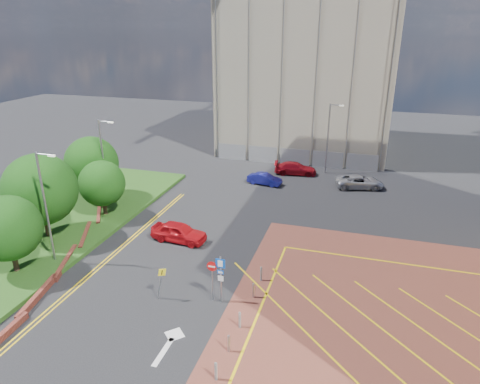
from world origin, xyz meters
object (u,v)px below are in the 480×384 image
at_px(tree_a, 8,228).
at_px(car_red_back, 295,168).
at_px(tree_b, 40,190).
at_px(car_blue_back, 265,179).
at_px(tree_d, 92,163).
at_px(car_red_left, 179,232).
at_px(tree_c, 102,183).
at_px(car_silver_back, 359,182).
at_px(lamp_left_near, 46,203).
at_px(lamp_back, 329,136).
at_px(sign_cluster, 217,274).
at_px(warning_sign, 161,280).
at_px(lamp_left_far, 104,160).

height_order(tree_a, car_red_back, tree_a).
distance_m(tree_b, car_blue_back, 22.27).
xyz_separation_m(tree_d, car_red_left, (11.18, -5.31, -3.11)).
relative_size(tree_c, car_silver_back, 0.99).
distance_m(lamp_left_near, lamp_back, 30.80).
relative_size(tree_d, car_red_left, 1.36).
height_order(car_red_left, car_silver_back, car_red_left).
distance_m(tree_b, car_silver_back, 30.38).
xyz_separation_m(car_red_left, car_blue_back, (3.47, 14.52, -0.15)).
bearing_deg(sign_cluster, lamp_back, 82.03).
bearing_deg(car_red_left, warning_sign, -159.60).
relative_size(tree_c, car_blue_back, 1.33).
bearing_deg(warning_sign, car_blue_back, 86.70).
bearing_deg(tree_c, car_silver_back, 33.13).
bearing_deg(sign_cluster, car_silver_back, 71.62).
bearing_deg(car_silver_back, car_red_back, 56.78).
bearing_deg(lamp_left_far, lamp_back, 40.86).
bearing_deg(lamp_back, tree_b, -130.41).
distance_m(tree_a, car_red_left, 11.91).
xyz_separation_m(tree_c, car_silver_back, (21.44, 14.00, -2.50)).
bearing_deg(car_blue_back, lamp_left_near, 160.89).
bearing_deg(car_red_back, tree_b, 135.59).
height_order(tree_d, car_red_left, tree_d).
distance_m(lamp_left_far, car_red_left, 10.80).
distance_m(lamp_left_near, car_red_back, 28.11).
bearing_deg(car_silver_back, sign_cluster, 147.74).
xyz_separation_m(warning_sign, car_red_back, (3.86, 26.35, -0.74)).
xyz_separation_m(tree_d, lamp_back, (20.58, 15.00, 0.49)).
relative_size(tree_d, lamp_left_far, 0.76).
relative_size(tree_b, warning_sign, 2.99).
height_order(tree_c, car_blue_back, tree_c).
height_order(car_red_left, car_blue_back, car_red_left).
bearing_deg(lamp_left_far, car_red_left, -25.36).
height_order(tree_d, sign_cluster, tree_d).
relative_size(tree_d, sign_cluster, 1.90).
bearing_deg(car_red_back, lamp_back, -73.60).
height_order(lamp_back, car_red_left, lamp_back).
bearing_deg(car_blue_back, tree_d, 130.67).
bearing_deg(tree_c, tree_a, -92.86).
relative_size(sign_cluster, car_blue_back, 0.87).
distance_m(warning_sign, car_red_left, 7.85).
bearing_deg(tree_d, car_red_back, 38.12).
distance_m(lamp_left_near, sign_cluster, 13.04).
relative_size(car_blue_back, car_red_back, 0.77).
relative_size(tree_d, car_blue_back, 1.65).
bearing_deg(car_red_back, tree_a, 143.56).
height_order(tree_c, car_red_left, tree_c).
relative_size(tree_a, tree_c, 1.10).
xyz_separation_m(tree_b, car_red_left, (10.18, 2.69, -3.47)).
bearing_deg(sign_cluster, car_blue_back, 95.77).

